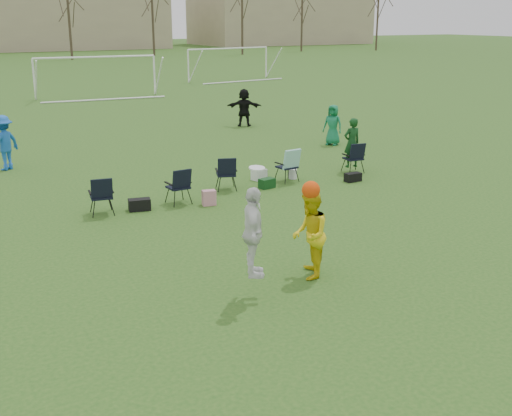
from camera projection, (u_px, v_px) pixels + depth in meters
ground at (376, 310)px, 10.82m from camera, size 260.00×260.00×0.00m
fielder_blue at (4, 143)px, 20.51m from camera, size 1.31×1.19×1.76m
fielder_green_far at (333, 125)px, 24.57m from camera, size 0.82×0.90×1.54m
fielder_black at (244, 107)px, 28.77m from camera, size 1.60×1.21×1.68m
center_contest at (289, 233)px, 11.57m from camera, size 2.26×1.39×2.39m
sideline_setup at (256, 170)px, 18.42m from camera, size 8.92×2.10×1.72m
goal_mid at (96, 65)px, 39.03m from camera, size 7.40×0.63×2.46m
goal_right at (229, 55)px, 49.58m from camera, size 7.35×1.14×2.46m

